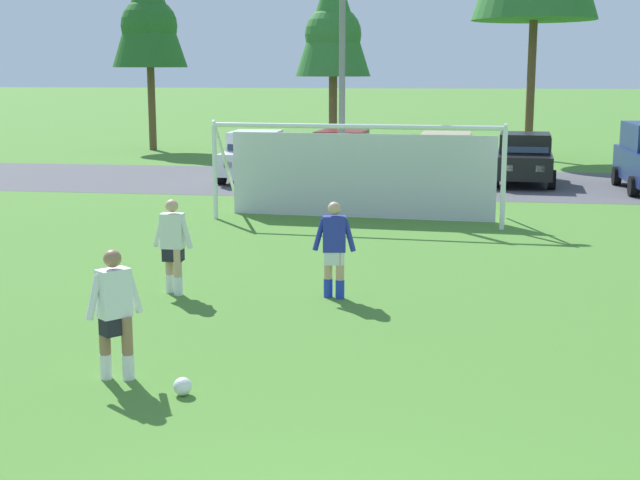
# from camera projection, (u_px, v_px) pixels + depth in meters

# --- Properties ---
(ground_plane) EXTENTS (400.00, 400.00, 0.00)m
(ground_plane) POSITION_uv_depth(u_px,v_px,m) (423.00, 235.00, 20.76)
(ground_plane) COLOR #477A2D
(parking_lot_strip) EXTENTS (52.00, 8.40, 0.01)m
(parking_lot_strip) POSITION_uv_depth(u_px,v_px,m) (435.00, 183.00, 30.53)
(parking_lot_strip) COLOR #4C4C51
(parking_lot_strip) RESTS_ON ground
(soccer_ball) EXTENTS (0.22, 0.22, 0.22)m
(soccer_ball) POSITION_uv_depth(u_px,v_px,m) (183.00, 386.00, 10.44)
(soccer_ball) COLOR white
(soccer_ball) RESTS_ON ground
(soccer_goal) EXTENTS (7.53, 2.44, 2.57)m
(soccer_goal) POSITION_uv_depth(u_px,v_px,m) (360.00, 169.00, 22.84)
(soccer_goal) COLOR white
(soccer_goal) RESTS_ON ground
(player_striker_near) EXTENTS (0.73, 0.31, 1.64)m
(player_striker_near) POSITION_uv_depth(u_px,v_px,m) (173.00, 247.00, 15.11)
(player_striker_near) COLOR tan
(player_striker_near) RESTS_ON ground
(player_midfield_center) EXTENTS (0.75, 0.29, 1.64)m
(player_midfield_center) POSITION_uv_depth(u_px,v_px,m) (334.00, 250.00, 14.84)
(player_midfield_center) COLOR tan
(player_midfield_center) RESTS_ON ground
(player_defender_far) EXTENTS (0.59, 0.57, 1.64)m
(player_defender_far) POSITION_uv_depth(u_px,v_px,m) (115.00, 315.00, 10.87)
(player_defender_far) COLOR #936B4C
(player_defender_far) RESTS_ON ground
(parked_car_slot_far_left) EXTENTS (2.15, 4.26, 1.72)m
(parked_car_slot_far_left) POSITION_uv_depth(u_px,v_px,m) (255.00, 155.00, 31.25)
(parked_car_slot_far_left) COLOR silver
(parked_car_slot_far_left) RESTS_ON ground
(parked_car_slot_left) EXTENTS (2.22, 4.29, 1.72)m
(parked_car_slot_left) POSITION_uv_depth(u_px,v_px,m) (341.00, 155.00, 31.58)
(parked_car_slot_left) COLOR maroon
(parked_car_slot_left) RESTS_ON ground
(parked_car_slot_center_left) EXTENTS (2.11, 4.24, 1.72)m
(parked_car_slot_center_left) POSITION_uv_depth(u_px,v_px,m) (446.00, 158.00, 30.46)
(parked_car_slot_center_left) COLOR tan
(parked_car_slot_center_left) RESTS_ON ground
(parked_car_slot_center) EXTENTS (2.25, 4.31, 1.72)m
(parked_car_slot_center) POSITION_uv_depth(u_px,v_px,m) (524.00, 158.00, 30.19)
(parked_car_slot_center) COLOR black
(parked_car_slot_center) RESTS_ON ground
(tree_left_edge) EXTENTS (3.61, 3.61, 9.62)m
(tree_left_edge) POSITION_uv_depth(u_px,v_px,m) (149.00, 12.00, 42.48)
(tree_left_edge) COLOR brown
(tree_left_edge) RESTS_ON ground
(tree_mid_left) EXTENTS (3.23, 3.23, 8.61)m
(tree_mid_left) POSITION_uv_depth(u_px,v_px,m) (333.00, 21.00, 37.61)
(tree_mid_left) COLOR brown
(tree_mid_left) RESTS_ON ground
(street_lamp) EXTENTS (2.00, 0.32, 7.60)m
(street_lamp) POSITION_uv_depth(u_px,v_px,m) (348.00, 66.00, 25.47)
(street_lamp) COLOR slate
(street_lamp) RESTS_ON ground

